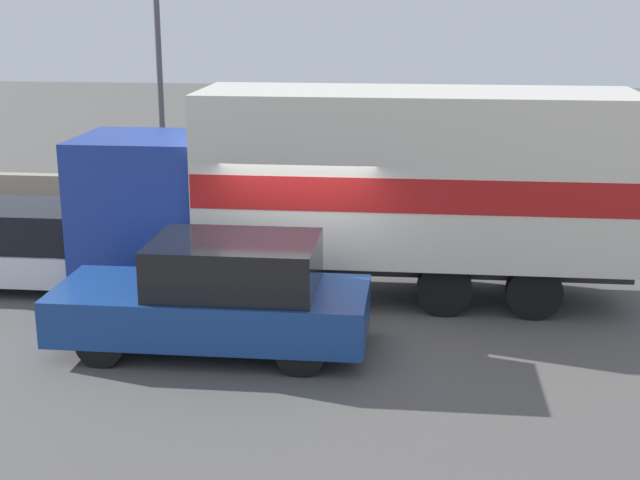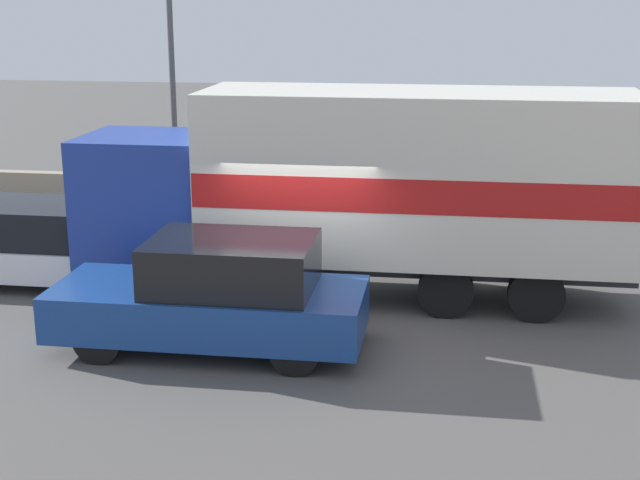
# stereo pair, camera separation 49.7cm
# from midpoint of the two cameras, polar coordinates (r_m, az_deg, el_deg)

# --- Properties ---
(ground_plane) EXTENTS (80.00, 80.00, 0.00)m
(ground_plane) POSITION_cam_midpoint_polar(r_m,az_deg,el_deg) (14.10, -0.79, -5.69)
(ground_plane) COLOR #514F4C
(stone_wall_backdrop) EXTENTS (60.00, 0.35, 0.78)m
(stone_wall_backdrop) POSITION_cam_midpoint_polar(r_m,az_deg,el_deg) (21.47, 2.53, 2.76)
(stone_wall_backdrop) COLOR gray
(stone_wall_backdrop) RESTS_ON ground_plane
(street_lamp) EXTENTS (0.56, 0.28, 7.69)m
(street_lamp) POSITION_cam_midpoint_polar(r_m,az_deg,el_deg) (21.16, -8.90, 13.39)
(street_lamp) COLOR #4C4C51
(street_lamp) RESTS_ON ground_plane
(box_truck) EXTENTS (9.41, 2.33, 3.56)m
(box_truck) POSITION_cam_midpoint_polar(r_m,az_deg,el_deg) (15.15, 4.34, 3.57)
(box_truck) COLOR navy
(box_truck) RESTS_ON ground_plane
(car_hatchback) EXTENTS (4.58, 1.83, 1.69)m
(car_hatchback) POSITION_cam_midpoint_polar(r_m,az_deg,el_deg) (13.13, -5.57, -3.54)
(car_hatchback) COLOR navy
(car_hatchback) RESTS_ON ground_plane
(car_sedan_second) EXTENTS (4.31, 1.85, 1.46)m
(car_sedan_second) POSITION_cam_midpoint_polar(r_m,az_deg,el_deg) (17.06, -17.88, -0.20)
(car_sedan_second) COLOR silver
(car_sedan_second) RESTS_ON ground_plane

